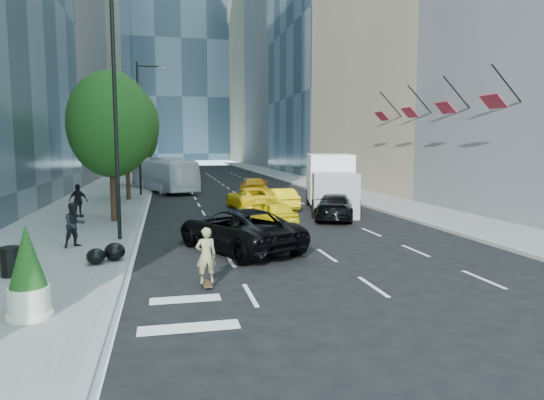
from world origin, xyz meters
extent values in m
plane|color=black|center=(0.00, 0.00, 0.00)|extent=(160.00, 160.00, 0.00)
cube|color=slate|center=(-9.00, 30.00, 0.07)|extent=(6.00, 120.00, 0.15)
cube|color=slate|center=(10.00, 30.00, 0.07)|extent=(4.00, 120.00, 0.15)
cube|color=#2D3B46|center=(-22.00, 92.00, 30.00)|extent=(20.00, 28.00, 60.00)
cube|color=gray|center=(22.00, 98.00, 25.00)|extent=(20.00, 24.00, 50.00)
cylinder|color=black|center=(-6.50, 4.00, 5.15)|extent=(0.16, 0.16, 10.00)
cylinder|color=black|center=(-6.50, 22.00, 5.15)|extent=(0.16, 0.16, 10.00)
cylinder|color=black|center=(-5.60, 22.00, 9.85)|extent=(1.80, 0.12, 0.12)
cube|color=#99998C|center=(-4.70, 22.00, 9.75)|extent=(0.50, 0.22, 0.15)
cylinder|color=black|center=(-7.20, 9.00, 1.72)|extent=(0.30, 0.30, 3.15)
ellipsoid|color=#10340E|center=(-7.20, 9.00, 4.98)|extent=(4.20, 4.20, 5.25)
cylinder|color=black|center=(-7.20, 19.00, 1.84)|extent=(0.30, 0.30, 3.38)
ellipsoid|color=#10340E|center=(-7.20, 19.00, 5.32)|extent=(4.50, 4.50, 5.62)
cylinder|color=black|center=(-7.20, 32.00, 1.61)|extent=(0.30, 0.30, 2.93)
ellipsoid|color=#10340E|center=(-7.20, 32.00, 4.63)|extent=(3.90, 3.90, 4.88)
cylinder|color=black|center=(-6.40, 40.00, 2.75)|extent=(0.14, 0.14, 5.20)
imported|color=black|center=(-6.40, 40.00, 4.35)|extent=(2.48, 0.53, 1.00)
cylinder|color=black|center=(11.15, 4.00, 6.85)|extent=(1.75, 0.08, 1.75)
cube|color=#A12533|center=(10.50, 4.00, 6.00)|extent=(0.64, 1.30, 0.64)
cylinder|color=black|center=(11.15, 8.00, 6.85)|extent=(1.75, 0.08, 1.75)
cube|color=#A12533|center=(10.50, 8.00, 6.00)|extent=(0.64, 1.30, 0.64)
cylinder|color=black|center=(11.15, 12.00, 6.85)|extent=(1.75, 0.08, 1.75)
cube|color=#A12533|center=(10.50, 12.00, 6.00)|extent=(0.64, 1.30, 0.64)
cylinder|color=black|center=(11.15, 16.00, 6.85)|extent=(1.75, 0.08, 1.75)
cube|color=#A12533|center=(10.50, 16.00, 6.00)|extent=(0.64, 1.30, 0.64)
imported|color=#8A8156|center=(-3.57, -3.00, 0.79)|extent=(0.60, 0.42, 1.59)
imported|color=black|center=(-2.00, 1.49, 0.80)|extent=(4.81, 6.33, 1.60)
imported|color=black|center=(4.20, 8.00, 0.70)|extent=(3.73, 5.24, 1.41)
imported|color=yellow|center=(0.50, 6.88, 0.63)|extent=(2.14, 3.91, 1.26)
imported|color=yellow|center=(2.27, 12.68, 0.65)|extent=(1.65, 4.06, 1.31)
imported|color=yellow|center=(0.50, 13.00, 0.69)|extent=(2.79, 5.16, 1.37)
imported|color=#FFAC0D|center=(2.05, 20.50, 0.72)|extent=(2.61, 5.19, 1.45)
imported|color=white|center=(-4.80, 26.35, 1.46)|extent=(5.77, 10.69, 2.92)
cube|color=white|center=(5.30, 12.24, 1.96)|extent=(3.62, 5.34, 2.86)
cube|color=gray|center=(4.45, 8.73, 1.22)|extent=(2.87, 2.64, 2.44)
cylinder|color=black|center=(3.27, 8.58, 0.53)|extent=(0.61, 1.12, 1.06)
cylinder|color=black|center=(5.43, 8.06, 0.53)|extent=(0.61, 1.12, 1.06)
cylinder|color=black|center=(4.62, 14.15, 0.53)|extent=(0.61, 1.12, 1.06)
cylinder|color=black|center=(6.78, 13.62, 0.53)|extent=(0.61, 1.12, 1.06)
imported|color=black|center=(-8.00, 2.78, 0.99)|extent=(1.03, 0.98, 1.67)
imported|color=black|center=(-9.15, 10.71, 1.04)|extent=(1.12, 0.76, 1.77)
cylinder|color=black|center=(-9.10, -1.19, 0.56)|extent=(0.55, 0.55, 0.83)
cylinder|color=beige|center=(-7.64, -5.00, 0.50)|extent=(0.87, 0.87, 0.70)
cone|color=#10340E|center=(-7.64, -5.00, 1.55)|extent=(0.79, 0.79, 1.40)
ellipsoid|color=black|center=(-6.33, 0.21, 0.44)|extent=(0.69, 0.76, 0.58)
ellipsoid|color=black|center=(-6.87, -0.21, 0.41)|extent=(0.60, 0.66, 0.51)
camera|label=1|loc=(-4.62, -16.31, 3.96)|focal=32.00mm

